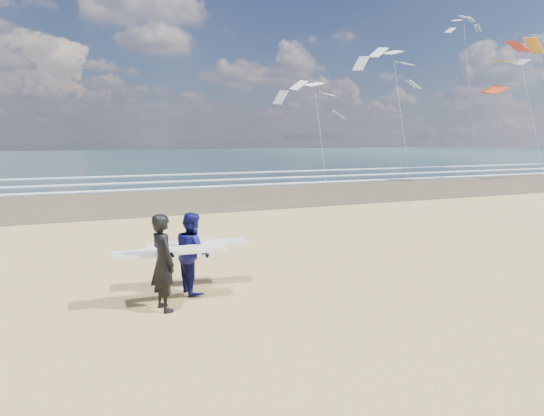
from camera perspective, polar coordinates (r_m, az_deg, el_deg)
name	(u,v)px	position (r m, az deg, el deg)	size (l,w,h in m)	color
wet_sand_strip	(421,186)	(34.25, 17.16, 2.48)	(220.00, 12.00, 0.01)	#463B25
ocean	(209,157)	(83.15, -7.45, 6.02)	(220.00, 100.00, 0.02)	#182E36
foam_breakers	(344,175)	(42.46, 8.42, 3.89)	(220.00, 11.70, 0.05)	white
surfer_near	(164,261)	(9.49, -12.59, -6.10)	(2.21, 1.01, 1.87)	black
surfer_far	(193,252)	(10.45, -9.30, -5.12)	(2.24, 1.17, 1.73)	#0E0F4E
kite_0	(526,88)	(39.72, 27.71, 12.43)	(7.31, 4.90, 11.21)	slate
kite_1	(318,115)	(39.09, 5.42, 10.85)	(6.29, 4.79, 8.74)	slate
kite_5	(469,86)	(55.59, 22.18, 13.18)	(4.47, 4.59, 16.73)	slate
kite_7	(398,96)	(41.11, 14.66, 12.60)	(6.40, 4.80, 11.40)	slate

